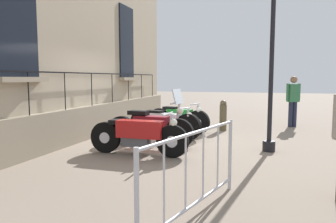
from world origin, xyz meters
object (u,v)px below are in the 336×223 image
Objects in this scene: motorcycle_maroon at (151,127)px; pedestrian_walking at (293,98)px; motorcycle_white at (164,123)px; crowd_barrier at (195,170)px; motorcycle_green at (179,118)px; lamppost at (273,11)px; bollard at (223,115)px; motorcycle_red at (138,134)px.

pedestrian_walking is at bearing 50.54° from motorcycle_maroon.
crowd_barrier reaches higher than motorcycle_white.
motorcycle_green is at bearing 86.43° from motorcycle_maroon.
motorcycle_green reaches higher than motorcycle_white.
pedestrian_walking is at bearing 78.21° from crowd_barrier.
motorcycle_maroon is at bearing -129.46° from pedestrian_walking.
motorcycle_white is at bearing 161.68° from lamppost.
pedestrian_walking is (3.56, 4.32, 0.52)m from motorcycle_maroon.
bollard is at bearing 50.13° from motorcycle_white.
motorcycle_maroon is 2.32× the size of bollard.
lamppost is 4.73m from crowd_barrier.
bollard is (1.26, 0.71, 0.06)m from motorcycle_green.
pedestrian_walking is (1.66, 7.97, 0.41)m from crowd_barrier.
motorcycle_red is 3.24m from crowd_barrier.
lamppost is (2.64, -1.90, 2.69)m from motorcycle_green.
motorcycle_maroon is 1.16m from motorcycle_white.
lamppost reaches higher than bollard.
bollard is at bearing 117.73° from lamppost.
motorcycle_green is at bearing -150.52° from bollard.
motorcycle_maroon is 1.11× the size of motorcycle_green.
bollard is at bearing -145.71° from pedestrian_walking.
pedestrian_walking reaches higher than motorcycle_red.
bollard is (1.40, 2.85, 0.03)m from motorcycle_maroon.
pedestrian_walking is at bearing 34.29° from bollard.
crowd_barrier reaches higher than motorcycle_green.
pedestrian_walking is (3.57, 3.16, 0.56)m from motorcycle_white.
lamppost is at bearing -35.77° from motorcycle_green.
motorcycle_red is 1.01× the size of motorcycle_white.
bollard is (1.32, 3.82, 0.03)m from motorcycle_red.
bollard is at bearing 70.88° from motorcycle_red.
crowd_barrier is (1.89, -3.65, 0.10)m from motorcycle_maroon.
motorcycle_white is at bearing -138.46° from pedestrian_walking.
crowd_barrier is at bearing -101.79° from pedestrian_walking.
motorcycle_red is 4.04m from bollard.
motorcycle_white is 1.00× the size of crowd_barrier.
pedestrian_walking is (3.42, 2.19, 0.55)m from motorcycle_green.
motorcycle_maroon is 1.01× the size of motorcycle_white.
bollard is (1.41, 1.69, 0.07)m from motorcycle_white.
motorcycle_red is 6.35m from pedestrian_walking.
motorcycle_maroon is at bearing -89.18° from motorcycle_white.
motorcycle_maroon reaches higher than motorcycle_red.
motorcycle_white is at bearing 111.68° from crowd_barrier.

